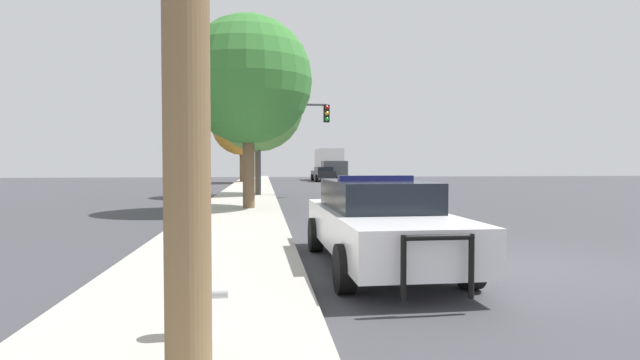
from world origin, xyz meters
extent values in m
plane|color=#3D3D42|center=(0.00, 0.00, 0.00)|extent=(110.00, 110.00, 0.00)
cube|color=#ADA89E|center=(-5.10, 0.00, 0.07)|extent=(3.00, 110.00, 0.13)
cube|color=white|center=(-2.28, 0.20, 0.65)|extent=(1.90, 5.20, 0.63)
cube|color=black|center=(-2.29, 0.46, 1.21)|extent=(1.60, 2.72, 0.48)
cylinder|color=black|center=(-1.37, -1.39, 0.34)|extent=(0.25, 0.67, 0.67)
cylinder|color=black|center=(-3.14, -1.42, 0.34)|extent=(0.25, 0.67, 0.67)
cylinder|color=black|center=(-1.42, 1.82, 0.34)|extent=(0.25, 0.67, 0.67)
cylinder|color=black|center=(-3.20, 1.79, 0.34)|extent=(0.25, 0.67, 0.67)
cylinder|color=black|center=(-1.83, -2.50, 0.56)|extent=(0.07, 0.07, 0.75)
cylinder|color=black|center=(-2.64, -2.52, 0.56)|extent=(0.07, 0.07, 0.75)
cylinder|color=black|center=(-2.24, -2.51, 0.90)|extent=(0.86, 0.09, 0.07)
cube|color=navy|center=(-2.29, 0.46, 1.50)|extent=(1.31, 0.22, 0.09)
cube|color=navy|center=(-1.37, 0.21, 0.68)|extent=(0.07, 3.72, 0.18)
cylinder|color=#B7BCC1|center=(-4.85, -3.27, 0.46)|extent=(0.24, 0.24, 0.66)
sphere|color=#B7BCC1|center=(-4.85, -3.27, 0.82)|extent=(0.25, 0.25, 0.25)
cylinder|color=#B7BCC1|center=(-5.06, -3.27, 0.53)|extent=(0.17, 0.10, 0.10)
cylinder|color=#B7BCC1|center=(-4.65, -3.27, 0.53)|extent=(0.17, 0.10, 0.10)
cylinder|color=#424247|center=(-4.40, 17.64, 2.52)|extent=(0.16, 0.16, 4.79)
cylinder|color=#424247|center=(-2.67, 17.64, 4.77)|extent=(3.46, 0.11, 0.11)
cube|color=black|center=(-0.94, 17.64, 4.32)|extent=(0.30, 0.24, 0.90)
sphere|color=red|center=(-0.94, 17.51, 4.62)|extent=(0.20, 0.20, 0.20)
sphere|color=orange|center=(-0.94, 17.51, 4.32)|extent=(0.20, 0.20, 0.20)
sphere|color=green|center=(-0.94, 17.51, 4.02)|extent=(0.20, 0.20, 0.20)
cube|color=black|center=(1.51, 39.25, 0.67)|extent=(1.97, 4.13, 0.67)
cube|color=black|center=(1.52, 39.05, 1.20)|extent=(1.61, 2.18, 0.38)
cylinder|color=black|center=(0.59, 40.45, 0.34)|extent=(0.28, 0.69, 0.68)
cylinder|color=black|center=(2.28, 40.55, 0.34)|extent=(0.28, 0.69, 0.68)
cylinder|color=black|center=(0.74, 37.95, 0.34)|extent=(0.28, 0.69, 0.68)
cylinder|color=black|center=(2.43, 38.05, 0.34)|extent=(0.28, 0.69, 0.68)
cube|color=#474C51|center=(2.64, 39.64, 1.21)|extent=(2.37, 2.02, 1.50)
cube|color=white|center=(2.56, 43.15, 1.84)|extent=(2.43, 5.11, 2.76)
cylinder|color=black|center=(3.78, 39.86, 0.46)|extent=(0.30, 0.92, 0.92)
cylinder|color=black|center=(1.49, 39.81, 0.46)|extent=(0.30, 0.92, 0.92)
cylinder|color=black|center=(3.69, 44.12, 0.46)|extent=(0.30, 0.92, 0.92)
cylinder|color=black|center=(1.40, 44.08, 0.46)|extent=(0.30, 0.92, 0.92)
cylinder|color=brown|center=(-4.74, 10.22, 1.81)|extent=(0.43, 0.43, 3.36)
sphere|color=#387A33|center=(-4.74, 10.22, 4.76)|extent=(4.63, 4.63, 4.63)
cylinder|color=brown|center=(-4.49, 18.19, 1.78)|extent=(0.28, 0.28, 3.29)
sphere|color=#5B9947|center=(-4.49, 18.19, 4.73)|extent=(4.76, 4.76, 4.76)
cylinder|color=brown|center=(-6.01, 36.29, 1.90)|extent=(0.45, 0.45, 3.54)
sphere|color=#B77F28|center=(-6.01, 36.29, 5.14)|extent=(5.36, 5.36, 5.36)
camera|label=1|loc=(-4.23, -8.01, 1.76)|focal=28.00mm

